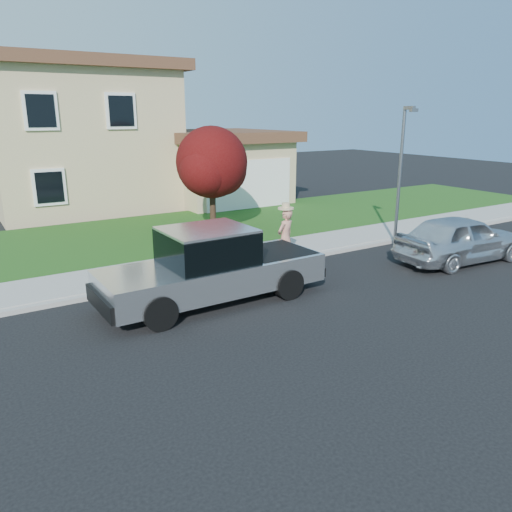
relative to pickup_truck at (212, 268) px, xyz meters
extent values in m
plane|color=black|center=(0.58, -1.15, -0.87)|extent=(80.00, 80.00, 0.00)
cube|color=gray|center=(1.58, 1.75, -0.81)|extent=(40.00, 0.20, 0.12)
cube|color=gray|center=(1.58, 2.85, -0.80)|extent=(40.00, 2.00, 0.15)
cube|color=#133D11|center=(1.58, 7.35, -0.82)|extent=(40.00, 7.00, 0.10)
cube|color=tan|center=(0.58, 15.85, 2.33)|extent=(8.00, 9.00, 6.40)
cube|color=tan|center=(7.08, 12.85, 0.73)|extent=(5.50, 6.00, 3.20)
cube|color=white|center=(7.08, 9.83, 0.38)|extent=(4.60, 0.12, 2.30)
cube|color=#4C2D1E|center=(0.58, 15.85, 5.73)|extent=(8.80, 9.80, 0.50)
cube|color=#4C2D1E|center=(7.08, 12.85, 2.53)|extent=(6.20, 6.80, 0.50)
cube|color=white|center=(-1.62, 11.30, 3.73)|extent=(1.30, 0.10, 1.50)
cube|color=white|center=(1.58, 11.30, 3.73)|extent=(1.30, 0.10, 1.50)
cube|color=black|center=(-1.62, 11.30, 0.73)|extent=(1.30, 0.10, 1.50)
cylinder|color=black|center=(-1.75, -0.92, -0.48)|extent=(0.78, 0.30, 0.78)
cylinder|color=black|center=(-1.78, 0.86, -0.48)|extent=(0.78, 0.30, 0.78)
cylinder|color=black|center=(1.69, -0.86, -0.48)|extent=(0.78, 0.30, 0.78)
cylinder|color=black|center=(1.66, 0.92, -0.48)|extent=(0.78, 0.30, 0.78)
cube|color=silver|center=(0.03, 0.00, -0.20)|extent=(5.55, 2.03, 0.70)
cube|color=black|center=(-0.12, 0.00, 0.53)|extent=(2.06, 1.84, 0.82)
cube|color=silver|center=(-0.12, 0.00, 0.96)|extent=(2.06, 1.84, 0.08)
cube|color=black|center=(1.87, 0.03, 0.13)|extent=(1.77, 1.68, 0.06)
cube|color=black|center=(-2.76, -0.05, -0.34)|extent=(0.15, 1.84, 0.39)
cube|color=black|center=(2.82, 0.05, -0.39)|extent=(0.15, 1.84, 0.24)
cube|color=black|center=(-0.91, 1.03, 0.44)|extent=(0.12, 0.22, 0.17)
imported|color=tan|center=(3.23, 1.45, 0.02)|extent=(0.76, 0.62, 1.79)
cylinder|color=tan|center=(3.23, 1.45, 0.94)|extent=(0.48, 0.48, 0.05)
cylinder|color=tan|center=(3.23, 1.45, 1.01)|extent=(0.24, 0.24, 0.17)
imported|color=silver|center=(8.15, -1.07, -0.12)|extent=(4.55, 2.13, 1.51)
cylinder|color=black|center=(3.16, 6.07, 0.14)|extent=(0.23, 0.23, 1.82)
sphere|color=#470F0F|center=(3.16, 6.07, 1.91)|extent=(2.62, 2.62, 2.62)
sphere|color=#470F0F|center=(3.73, 6.41, 1.57)|extent=(1.94, 1.94, 1.94)
sphere|color=#470F0F|center=(2.71, 5.73, 1.68)|extent=(1.82, 1.82, 1.82)
cube|color=black|center=(1.67, 2.91, -0.24)|extent=(0.64, 0.73, 0.97)
cube|color=black|center=(1.67, 2.91, 0.28)|extent=(0.71, 0.79, 0.08)
cylinder|color=slate|center=(7.92, 1.39, 1.47)|extent=(0.11, 0.11, 4.68)
cube|color=slate|center=(7.87, 1.16, 3.81)|extent=(0.22, 0.53, 0.11)
cube|color=slate|center=(7.81, 0.93, 3.73)|extent=(0.27, 0.22, 0.11)
camera|label=1|loc=(-5.28, -10.44, 3.64)|focal=35.00mm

